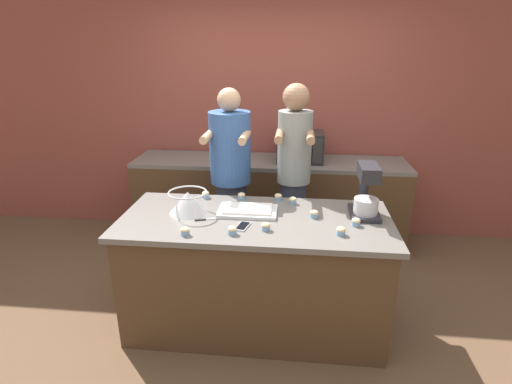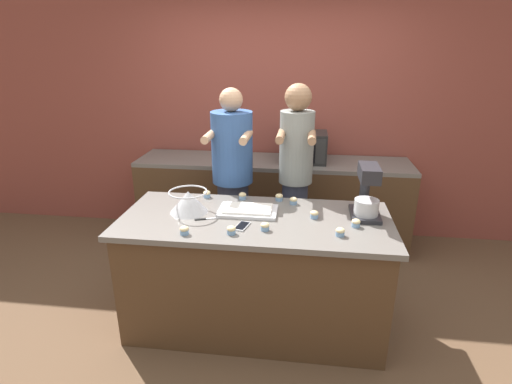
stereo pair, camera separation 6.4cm
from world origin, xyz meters
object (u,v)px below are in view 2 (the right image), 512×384
(cupcake_1, at_px, (207,194))
(cupcake_6, at_px, (279,197))
(person_left, at_px, (233,183))
(cupcake_8, at_px, (243,196))
(cupcake_7, at_px, (184,230))
(cupcake_3, at_px, (231,230))
(knife, at_px, (208,219))
(person_right, at_px, (295,180))
(cupcake_2, at_px, (293,201))
(cell_phone, at_px, (242,226))
(stand_mixer, at_px, (367,194))
(cupcake_4, at_px, (340,232))
(microwave_oven, at_px, (304,147))
(mixing_bowl, at_px, (188,201))
(cupcake_9, at_px, (265,226))
(baking_tray, at_px, (248,210))
(cupcake_0, at_px, (356,223))
(cupcake_5, at_px, (314,214))

(cupcake_1, relative_size, cupcake_6, 1.00)
(person_left, height_order, cupcake_8, person_left)
(person_left, distance_m, cupcake_7, 1.01)
(cupcake_3, bearing_deg, knife, 134.34)
(person_left, height_order, person_right, person_right)
(knife, distance_m, cupcake_2, 0.69)
(cell_phone, distance_m, cupcake_7, 0.39)
(stand_mixer, relative_size, cupcake_8, 6.44)
(cupcake_2, height_order, cupcake_4, same)
(person_left, height_order, cupcake_2, person_left)
(cupcake_4, bearing_deg, person_right, 109.61)
(microwave_oven, relative_size, cupcake_6, 7.81)
(person_right, xyz_separation_m, cupcake_8, (-0.40, -0.34, -0.04))
(person_left, relative_size, cupcake_7, 29.11)
(mixing_bowl, relative_size, cupcake_9, 4.81)
(baking_tray, bearing_deg, cupcake_6, 52.13)
(cell_phone, bearing_deg, cupcake_7, -155.87)
(cupcake_3, bearing_deg, cupcake_8, 92.47)
(cupcake_9, bearing_deg, cupcake_4, -2.22)
(person_left, distance_m, cupcake_1, 0.37)
(baking_tray, relative_size, cupcake_2, 7.25)
(cupcake_0, distance_m, cupcake_7, 1.14)
(microwave_oven, distance_m, cell_phone, 1.60)
(knife, bearing_deg, cupcake_3, -45.66)
(cupcake_8, relative_size, cupcake_9, 1.00)
(cupcake_1, distance_m, cupcake_2, 0.70)
(cupcake_0, bearing_deg, cupcake_7, -166.94)
(baking_tray, relative_size, knife, 1.99)
(cupcake_9, bearing_deg, person_left, 113.30)
(cupcake_2, relative_size, cupcake_8, 1.00)
(person_left, bearing_deg, mixing_bowl, -107.73)
(cupcake_1, relative_size, cupcake_8, 1.00)
(person_right, height_order, baking_tray, person_right)
(baking_tray, height_order, knife, baking_tray)
(microwave_oven, distance_m, cupcake_2, 1.10)
(cupcake_9, bearing_deg, cupcake_1, 134.06)
(microwave_oven, distance_m, cupcake_9, 1.60)
(stand_mixer, relative_size, cupcake_5, 6.44)
(person_left, bearing_deg, cupcake_4, -46.11)
(person_left, distance_m, cell_phone, 0.88)
(cupcake_1, relative_size, cupcake_4, 1.00)
(baking_tray, height_order, cupcake_0, cupcake_0)
(person_right, distance_m, cupcake_0, 0.86)
(microwave_oven, bearing_deg, cupcake_0, -75.25)
(cupcake_1, bearing_deg, person_right, 25.75)
(cupcake_2, xyz_separation_m, cupcake_8, (-0.40, 0.05, 0.00))
(baking_tray, distance_m, cupcake_9, 0.32)
(cupcake_4, bearing_deg, cupcake_8, 142.29)
(stand_mixer, bearing_deg, cupcake_4, -120.06)
(cupcake_0, distance_m, cupcake_4, 0.19)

